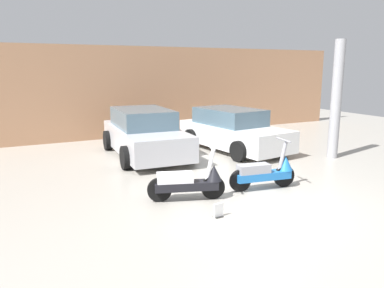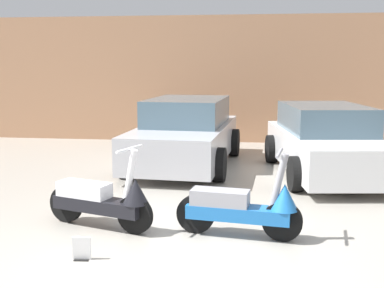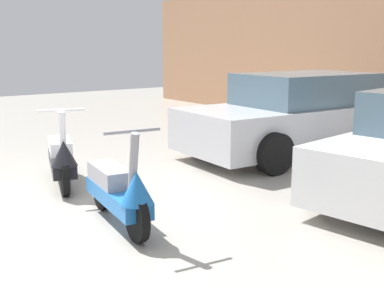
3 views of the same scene
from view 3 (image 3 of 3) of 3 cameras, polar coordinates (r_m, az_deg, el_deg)
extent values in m
plane|color=#9E998E|center=(5.59, -18.79, -8.72)|extent=(28.00, 28.00, 0.00)
cylinder|color=black|center=(6.35, -14.81, -3.76)|extent=(0.50, 0.23, 0.49)
cylinder|color=black|center=(7.41, -15.43, -1.62)|extent=(0.50, 0.23, 0.49)
cube|color=black|center=(6.86, -15.17, -2.11)|extent=(1.32, 0.68, 0.17)
cube|color=white|center=(7.05, -15.37, -0.24)|extent=(0.78, 0.50, 0.19)
cylinder|color=white|center=(6.29, -15.08, 0.74)|extent=(0.24, 0.15, 0.70)
cylinder|color=white|center=(6.24, -15.24, 3.89)|extent=(0.21, 0.55, 0.03)
cone|color=black|center=(6.25, -14.94, -1.08)|extent=(0.42, 0.42, 0.32)
cylinder|color=black|center=(4.75, -6.57, -8.65)|extent=(0.50, 0.16, 0.49)
cylinder|color=black|center=(5.72, -10.68, -5.24)|extent=(0.50, 0.16, 0.49)
cube|color=#1E66B2|center=(5.21, -8.85, -6.15)|extent=(1.31, 0.48, 0.17)
cube|color=gray|center=(5.37, -9.74, -3.63)|extent=(0.75, 0.39, 0.19)
cylinder|color=gray|center=(4.65, -6.98, -2.71)|extent=(0.24, 0.12, 0.70)
cylinder|color=gray|center=(4.58, -7.08, 1.51)|extent=(0.12, 0.57, 0.03)
cone|color=#1E66B2|center=(4.63, -6.57, -5.16)|extent=(0.37, 0.37, 0.32)
cube|color=#B7B7BC|center=(8.71, 12.01, 2.30)|extent=(2.00, 4.27, 0.69)
cube|color=slate|center=(8.81, 13.34, 6.40)|extent=(1.67, 2.42, 0.55)
cylinder|color=black|center=(7.23, 9.71, -1.12)|extent=(0.26, 0.65, 0.63)
cylinder|color=black|center=(8.61, 1.59, 1.06)|extent=(0.26, 0.65, 0.63)
cylinder|color=black|center=(9.15, 21.70, 0.87)|extent=(0.26, 0.65, 0.63)
cylinder|color=black|center=(10.27, 13.54, 2.45)|extent=(0.26, 0.65, 0.63)
cylinder|color=black|center=(6.00, 15.47, -4.13)|extent=(0.28, 0.63, 0.60)
camera|label=1|loc=(10.28, -61.76, 10.00)|focal=35.00mm
camera|label=2|loc=(5.50, -76.81, 5.35)|focal=45.00mm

